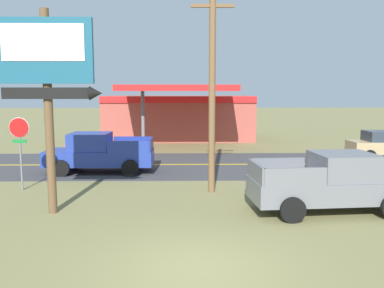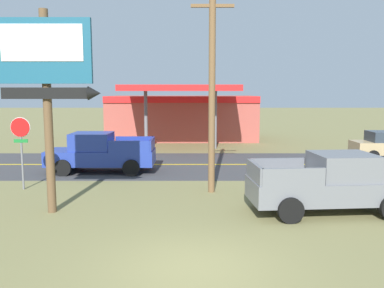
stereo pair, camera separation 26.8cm
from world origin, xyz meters
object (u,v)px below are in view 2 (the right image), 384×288
object	(u,v)px
motel_sign	(46,74)
stop_sign	(21,140)
utility_pole	(212,77)
pickup_blue_on_road	(100,153)
pickup_grey_parked_on_lawn	(331,184)
gas_station	(182,116)

from	to	relation	value
motel_sign	stop_sign	size ratio (longest dim) A/B	2.22
utility_pole	pickup_blue_on_road	distance (m)	7.52
utility_pole	pickup_grey_parked_on_lawn	distance (m)	5.88
gas_station	pickup_grey_parked_on_lawn	bearing A→B (deg)	-75.37
stop_sign	utility_pole	bearing A→B (deg)	-3.04
pickup_blue_on_road	motel_sign	bearing A→B (deg)	-90.33
stop_sign	pickup_blue_on_road	distance (m)	4.39
motel_sign	utility_pole	size ratio (longest dim) A/B	0.77
pickup_grey_parked_on_lawn	pickup_blue_on_road	size ratio (longest dim) A/B	1.03
stop_sign	gas_station	bearing A→B (deg)	70.76
stop_sign	utility_pole	xyz separation A→B (m)	(7.67, -0.41, 2.50)
utility_pole	gas_station	distance (m)	18.13
motel_sign	gas_station	distance (m)	21.22
stop_sign	utility_pole	distance (m)	8.07
motel_sign	stop_sign	xyz separation A→B (m)	(-2.31, 3.25, -2.51)
pickup_grey_parked_on_lawn	pickup_blue_on_road	world-z (taller)	same
pickup_grey_parked_on_lawn	utility_pole	bearing A→B (deg)	144.50
motel_sign	pickup_blue_on_road	xyz separation A→B (m)	(0.04, 6.80, -3.57)
gas_station	pickup_blue_on_road	size ratio (longest dim) A/B	2.31
motel_sign	utility_pole	xyz separation A→B (m)	(5.35, 2.84, -0.01)
gas_station	motel_sign	bearing A→B (deg)	-100.35
pickup_grey_parked_on_lawn	pickup_blue_on_road	bearing A→B (deg)	143.79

